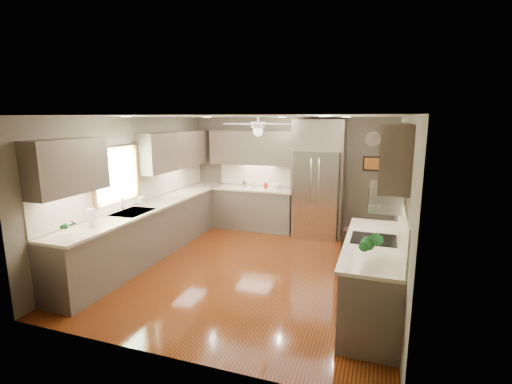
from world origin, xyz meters
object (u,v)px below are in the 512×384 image
Objects in this scene: canister_d at (266,186)px; refrigerator at (318,181)px; potted_plant_left at (70,225)px; soap_bottle at (143,199)px; microwave at (386,197)px; bowl at (276,188)px; stool at (353,242)px; canister_c at (253,184)px; canister_b at (244,184)px; paper_towel at (91,217)px; potted_plant_right at (371,243)px.

refrigerator reaches higher than canister_d.
potted_plant_left is at bearing -123.73° from refrigerator.
microwave is (4.11, -0.53, 0.44)m from soap_bottle.
stool is (1.77, -0.99, -0.73)m from bowl.
stool is at bearing -22.62° from canister_c.
soap_bottle reaches higher than canister_b.
canister_d is 2.36m from stool.
soap_bottle is 1.41m from paper_towel.
soap_bottle reaches higher than stool.
bowl is at bearing 175.20° from refrigerator.
canister_c is 0.07× the size of refrigerator.
microwave is (2.26, -2.79, 0.51)m from bowl.
paper_towel is at bearing -167.65° from microwave.
microwave reaches higher than canister_d.
soap_bottle is 0.76× the size of paper_towel.
microwave is 1.21× the size of stool.
potted_plant_right is at bearing -51.59° from canister_b.
stool is at bearing 97.85° from potted_plant_right.
paper_towel is (-3.96, -0.87, -0.40)m from microwave.
microwave is (0.13, 0.86, 0.36)m from potted_plant_right.
paper_towel reaches higher than stool.
potted_plant_right is 0.94m from microwave.
canister_d is 4.30m from potted_plant_left.
potted_plant_left reaches higher than bowl.
refrigerator is 4.45× the size of microwave.
canister_b is 0.06× the size of refrigerator.
canister_d is 0.34× the size of potted_plant_right.
potted_plant_left is at bearing -162.49° from microwave.
bowl is 4.03m from paper_towel.
stool is 4.45m from paper_towel.
canister_d is at bearing 8.53° from canister_c.
canister_b is 2.48m from soap_bottle.
potted_plant_left is 4.70m from stool.
bowl is at bearing 65.06° from paper_towel.
paper_towel reaches higher than canister_b.
canister_c is at bearing -171.47° from canister_d.
potted_plant_left reaches higher than canister_c.
bowl is (0.23, -0.00, -0.03)m from canister_d.
canister_c is 1.32× the size of canister_d.
stool is at bearing 105.46° from microwave.
canister_b is 0.21m from canister_c.
refrigerator reaches higher than canister_c.
stool is at bearing -20.70° from canister_b.
paper_towel reaches higher than canister_d.
refrigerator is (1.17, -0.08, 0.19)m from canister_d.
refrigerator is at bearing 56.27° from potted_plant_left.
soap_bottle is at bearing -129.22° from bowl.
bowl is 0.83× the size of paper_towel.
stool is at bearing -26.38° from canister_d.
potted_plant_left reaches higher than soap_bottle.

